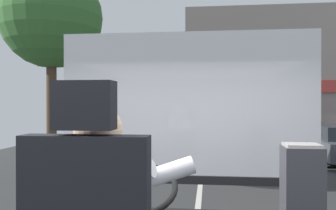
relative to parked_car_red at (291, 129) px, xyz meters
The scene contains 5 objects.
ground 9.49m from the parked_car_red, 118.39° to the right, with size 18.00×44.00×0.06m.
windshield_panel 16.18m from the parked_car_red, 106.17° to the right, with size 2.50×0.08×1.48m.
street_tree 13.36m from the parked_car_red, 132.68° to the right, with size 2.85×2.85×5.91m.
shop_building 3.32m from the parked_car_red, 41.32° to the left, with size 13.71×4.20×7.01m.
parked_car_red is the anchor object (origin of this frame).
Camera 1 is at (0.21, -1.80, 2.06)m, focal length 37.64 mm.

